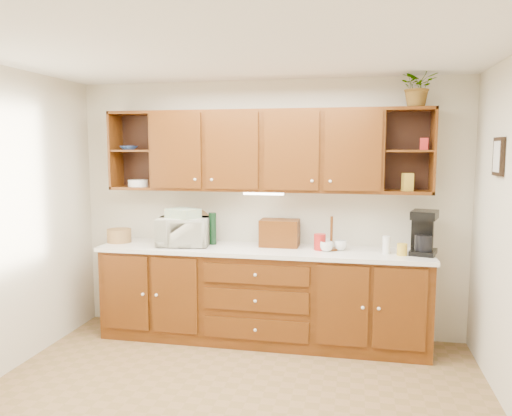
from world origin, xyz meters
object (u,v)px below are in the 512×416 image
at_px(bread_box, 280,233).
at_px(potted_plant, 418,86).
at_px(microwave, 183,232).
at_px(coffee_maker, 424,233).

height_order(bread_box, potted_plant, potted_plant).
bearing_deg(bread_box, microwave, -170.02).
height_order(microwave, potted_plant, potted_plant).
bearing_deg(microwave, coffee_maker, -7.27).
bearing_deg(bread_box, potted_plant, -1.33).
distance_m(bread_box, coffee_maker, 1.37).
relative_size(microwave, bread_box, 1.33).
distance_m(bread_box, potted_plant, 1.89).
bearing_deg(potted_plant, coffee_maker, -30.26).
distance_m(microwave, bread_box, 0.97).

